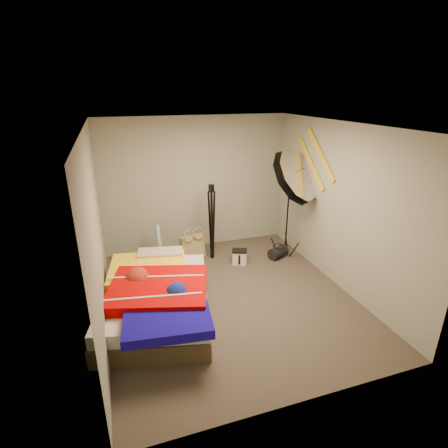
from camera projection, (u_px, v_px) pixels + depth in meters
name	position (u px, v px, depth m)	size (l,w,h in m)	color
floor	(230.00, 297.00, 5.24)	(4.00, 4.00, 0.00)	#4B4239
ceiling	(231.00, 125.00, 4.34)	(4.00, 4.00, 0.00)	silver
wall_back	(196.00, 184.00, 6.57)	(3.50, 3.50, 0.00)	gray
wall_front	(307.00, 296.00, 3.02)	(3.50, 3.50, 0.00)	gray
wall_left	(96.00, 235.00, 4.28)	(4.00, 4.00, 0.00)	gray
wall_right	(339.00, 207.00, 5.31)	(4.00, 4.00, 0.00)	gray
tote_bag	(192.00, 247.00, 6.39)	(0.44, 0.13, 0.44)	tan
wrapping_roll	(159.00, 243.00, 6.28)	(0.08, 0.08, 0.67)	#5CA0C0
camera_case	(239.00, 257.00, 6.22)	(0.25, 0.18, 0.25)	silver
duffel_bag	(278.00, 252.00, 6.45)	(0.22, 0.22, 0.35)	black
wall_stripe_upper	(321.00, 154.00, 5.58)	(0.02, 1.10, 0.10)	gold
wall_stripe_lower	(311.00, 164.00, 5.87)	(0.02, 1.10, 0.10)	gold
bed	(157.00, 297.00, 4.73)	(1.78, 2.33, 0.58)	#4F402A
photo_umbrella	(292.00, 178.00, 5.85)	(1.05, 1.20, 2.13)	black
camera_tripod	(212.00, 217.00, 6.19)	(0.09, 0.09, 1.40)	black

